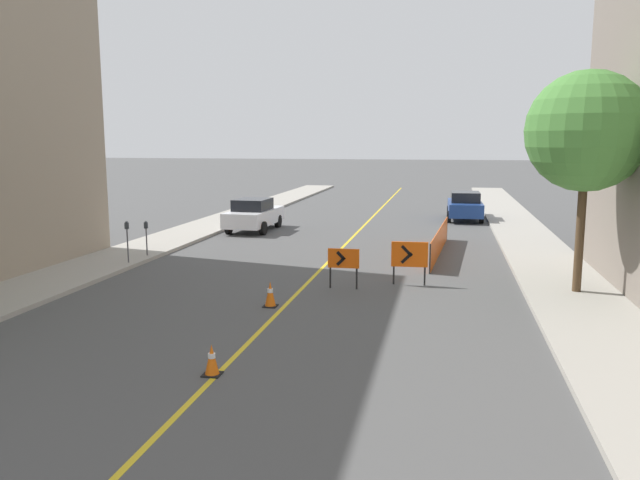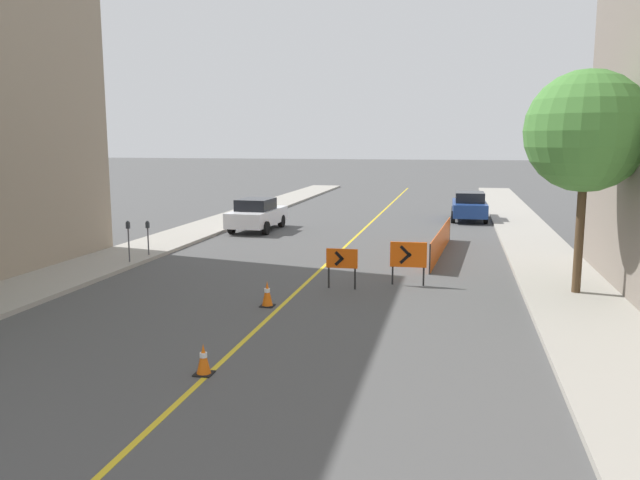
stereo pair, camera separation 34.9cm
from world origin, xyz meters
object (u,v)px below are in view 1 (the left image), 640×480
street_tree_right_near (587,132)px  parked_car_curb_mid (465,206)px  traffic_cone_third (212,360)px  arrow_barricade_secondary (409,256)px  parked_car_curb_near (254,215)px  traffic_cone_fourth (270,294)px  parking_meter_near_curb (127,234)px  arrow_barricade_primary (343,260)px  parking_meter_far_curb (146,231)px

street_tree_right_near → parked_car_curb_mid: bearing=99.0°
traffic_cone_third → parked_car_curb_mid: size_ratio=0.14×
arrow_barricade_secondary → street_tree_right_near: 6.08m
traffic_cone_third → parked_car_curb_near: size_ratio=0.14×
traffic_cone_fourth → street_tree_right_near: 9.75m
traffic_cone_fourth → parked_car_curb_near: (-4.72, 13.57, 0.46)m
parking_meter_near_curb → traffic_cone_third: bearing=-54.0°
traffic_cone_third → arrow_barricade_secondary: size_ratio=0.45×
arrow_barricade_primary → arrow_barricade_secondary: bearing=23.2°
parked_car_curb_mid → traffic_cone_third: bearing=-103.1°
traffic_cone_third → parking_meter_far_curb: parking_meter_far_curb is taller
parking_meter_near_curb → parking_meter_far_curb: parking_meter_near_curb is taller
traffic_cone_third → parked_car_curb_mid: bearing=78.0°
traffic_cone_fourth → parking_meter_near_curb: bearing=146.6°
arrow_barricade_primary → traffic_cone_third: bearing=-101.5°
arrow_barricade_secondary → street_tree_right_near: (4.78, -0.42, 3.72)m
parked_car_curb_near → parked_car_curb_mid: 12.07m
parked_car_curb_near → street_tree_right_near: 17.25m
traffic_cone_third → parking_meter_near_curb: parking_meter_near_curb is taller
parked_car_curb_near → parked_car_curb_mid: (10.29, 6.32, 0.00)m
parked_car_curb_mid → parking_meter_near_curb: size_ratio=2.95×
traffic_cone_fourth → parked_car_curb_mid: parked_car_curb_mid is taller
parked_car_curb_near → parking_meter_near_curb: parking_meter_near_curb is taller
parked_car_curb_mid → parking_meter_near_curb: parking_meter_near_curb is taller
street_tree_right_near → parking_meter_far_curb: bearing=169.3°
arrow_barricade_primary → parking_meter_near_curb: parking_meter_near_curb is taller
arrow_barricade_primary → parking_meter_far_curb: parking_meter_far_curb is taller
arrow_barricade_primary → parked_car_curb_mid: size_ratio=0.28×
traffic_cone_fourth → traffic_cone_third: bearing=-86.8°
traffic_cone_third → arrow_barricade_secondary: (3.20, 8.30, 0.61)m
parked_car_curb_near → street_tree_right_near: street_tree_right_near is taller
parked_car_curb_near → street_tree_right_near: (12.99, -10.69, 3.84)m
traffic_cone_third → street_tree_right_near: (7.98, 7.87, 4.34)m
arrow_barricade_primary → parked_car_curb_mid: (3.99, 17.46, -0.06)m
traffic_cone_third → arrow_barricade_primary: (1.30, 7.42, 0.56)m
traffic_cone_third → traffic_cone_fourth: traffic_cone_fourth is taller
traffic_cone_fourth → parking_meter_near_curb: parking_meter_near_curb is taller
traffic_cone_fourth → parking_meter_near_curb: size_ratio=0.47×
traffic_cone_fourth → arrow_barricade_primary: size_ratio=0.57×
traffic_cone_third → parked_car_curb_near: parked_car_curb_near is taller
traffic_cone_third → arrow_barricade_secondary: arrow_barricade_secondary is taller
traffic_cone_third → parking_meter_far_curb: bearing=122.2°
traffic_cone_fourth → parked_car_curb_mid: 20.66m
parking_meter_far_curb → traffic_cone_third: bearing=-57.8°
parking_meter_near_curb → parking_meter_far_curb: 1.42m
arrow_barricade_primary → parking_meter_far_curb: bearing=156.5°
traffic_cone_fourth → arrow_barricade_primary: bearing=57.0°
parking_meter_far_curb → arrow_barricade_primary: bearing=-21.9°
arrow_barricade_secondary → traffic_cone_third: bearing=-114.4°
traffic_cone_third → parking_meter_near_curb: bearing=126.0°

